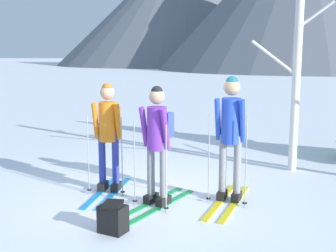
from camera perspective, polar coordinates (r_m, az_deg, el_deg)
The scene contains 7 objects.
ground_plane at distance 6.66m, azimuth -1.96°, elevation -9.39°, with size 400.00×400.00×0.00m, color white.
skier_in_orange at distance 6.76m, azimuth -7.93°, elevation -0.66°, with size 0.61×1.59×1.72m.
skier_in_purple at distance 6.08m, azimuth -1.41°, elevation -1.76°, with size 1.02×1.76×1.73m.
skier_in_blue at distance 6.29m, azimuth 8.38°, elevation -0.60°, with size 0.68×1.67×1.86m.
birch_tree_slender at distance 8.17m, azimuth 16.69°, elevation 6.62°, with size 1.42×0.26×3.53m.
backpack_on_snow_front at distance 5.40m, azimuth -7.33°, elevation -12.00°, with size 0.38×0.33×0.38m.
mountain_ridge_distant at distance 76.16m, azimuth 7.06°, elevation 16.31°, with size 63.32×64.75×22.14m.
Camera 1 is at (1.16, -6.20, 2.17)m, focal length 45.80 mm.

